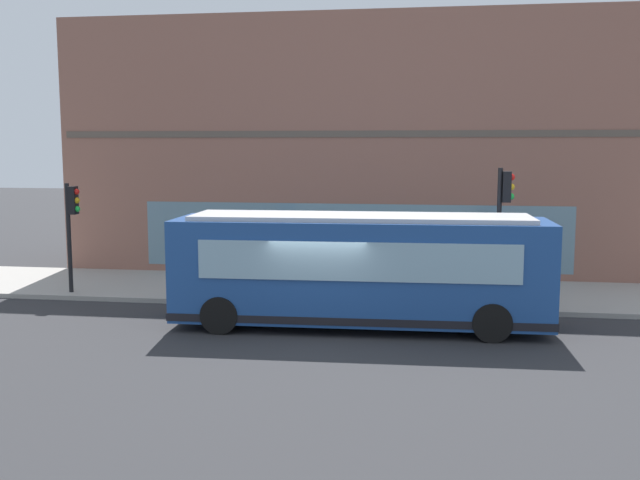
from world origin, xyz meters
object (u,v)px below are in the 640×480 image
at_px(city_bus_nearside, 359,271).
at_px(traffic_light_down_block, 72,217).
at_px(traffic_light_near_corner, 503,211).
at_px(pedestrian_by_light_pole, 306,259).
at_px(newspaper_vending_box, 424,279).
at_px(fire_hydrant, 375,273).
at_px(pedestrian_near_hydrant, 382,258).

xyz_separation_m(city_bus_nearside, traffic_light_down_block, (2.62, 9.59, 1.08)).
bearing_deg(city_bus_nearside, traffic_light_near_corner, -58.52).
height_order(pedestrian_by_light_pole, newspaper_vending_box, pedestrian_by_light_pole).
height_order(city_bus_nearside, traffic_light_down_block, traffic_light_down_block).
xyz_separation_m(city_bus_nearside, traffic_light_near_corner, (2.44, -3.98, 1.46)).
bearing_deg(city_bus_nearside, traffic_light_down_block, 74.71).
bearing_deg(fire_hydrant, traffic_light_near_corner, -129.49).
distance_m(traffic_light_down_block, pedestrian_near_hydrant, 10.24).
bearing_deg(pedestrian_near_hydrant, city_bus_nearside, 176.39).
height_order(pedestrian_by_light_pole, pedestrian_near_hydrant, pedestrian_near_hydrant).
bearing_deg(traffic_light_near_corner, newspaper_vending_box, 51.23).
relative_size(traffic_light_near_corner, fire_hydrant, 5.56).
bearing_deg(newspaper_vending_box, traffic_light_near_corner, -128.77).
xyz_separation_m(traffic_light_near_corner, newspaper_vending_box, (1.81, 2.26, -2.41)).
height_order(traffic_light_down_block, pedestrian_by_light_pole, traffic_light_down_block).
bearing_deg(pedestrian_by_light_pole, pedestrian_near_hydrant, -96.40).
bearing_deg(pedestrian_near_hydrant, pedestrian_by_light_pole, 83.60).
distance_m(traffic_light_near_corner, traffic_light_down_block, 13.57).
xyz_separation_m(traffic_light_near_corner, traffic_light_down_block, (0.19, 13.56, -0.39)).
bearing_deg(newspaper_vending_box, pedestrian_by_light_pole, 77.79).
bearing_deg(pedestrian_near_hydrant, traffic_light_near_corner, -123.12).
xyz_separation_m(fire_hydrant, newspaper_vending_box, (-1.46, -1.71, 0.09)).
distance_m(fire_hydrant, pedestrian_near_hydrant, 1.14).
height_order(traffic_light_near_corner, traffic_light_down_block, traffic_light_near_corner).
distance_m(city_bus_nearside, fire_hydrant, 5.80).
relative_size(traffic_light_near_corner, pedestrian_near_hydrant, 2.33).
bearing_deg(traffic_light_near_corner, city_bus_nearside, 121.48).
bearing_deg(newspaper_vending_box, city_bus_nearside, 157.99).
relative_size(traffic_light_down_block, pedestrian_near_hydrant, 2.01).
height_order(city_bus_nearside, newspaper_vending_box, city_bus_nearside).
bearing_deg(pedestrian_near_hydrant, traffic_light_down_block, 102.59).
bearing_deg(pedestrian_by_light_pole, traffic_light_down_block, 109.05).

